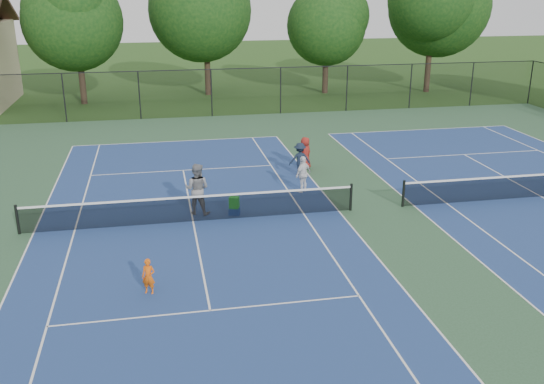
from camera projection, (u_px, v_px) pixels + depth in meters
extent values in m
plane|color=#234716|center=(377.00, 209.00, 23.17)|extent=(140.00, 140.00, 0.00)
cube|color=#2C4F32|center=(377.00, 208.00, 23.17)|extent=(36.00, 36.00, 0.01)
cube|color=navy|center=(193.00, 221.00, 21.90)|extent=(10.97, 23.77, 0.00)
cube|color=white|center=(178.00, 141.00, 32.92)|extent=(10.97, 0.06, 0.00)
cube|color=white|center=(34.00, 233.00, 20.91)|extent=(0.06, 23.77, 0.00)
cube|color=white|center=(339.00, 211.00, 22.89)|extent=(0.06, 23.77, 0.00)
cube|color=white|center=(75.00, 230.00, 21.15)|extent=(0.06, 23.77, 0.00)
cube|color=white|center=(303.00, 213.00, 22.65)|extent=(0.06, 23.77, 0.00)
cube|color=white|center=(183.00, 170.00, 27.83)|extent=(8.23, 0.06, 0.00)
cube|color=white|center=(210.00, 310.00, 15.97)|extent=(8.23, 0.06, 0.00)
cube|color=white|center=(193.00, 221.00, 21.90)|extent=(0.06, 12.80, 0.00)
cylinder|color=black|center=(17.00, 220.00, 20.65)|extent=(0.10, 0.10, 1.07)
cylinder|color=black|center=(351.00, 197.00, 22.81)|extent=(0.10, 0.10, 1.07)
cube|color=black|center=(193.00, 210.00, 21.75)|extent=(11.90, 0.01, 0.90)
cube|color=white|center=(192.00, 197.00, 21.59)|extent=(11.90, 0.04, 0.07)
cube|color=navy|center=(541.00, 197.00, 24.44)|extent=(10.97, 23.77, 0.00)
cube|color=white|center=(419.00, 130.00, 35.45)|extent=(10.97, 0.06, 0.00)
cube|color=white|center=(414.00, 206.00, 23.44)|extent=(0.06, 23.77, 0.00)
cube|color=white|center=(447.00, 203.00, 23.69)|extent=(0.06, 23.77, 0.00)
cube|color=white|center=(464.00, 154.00, 30.37)|extent=(8.23, 0.06, 0.00)
cube|color=white|center=(541.00, 196.00, 24.44)|extent=(0.06, 12.80, 0.00)
cylinder|color=black|center=(403.00, 194.00, 23.19)|extent=(0.10, 0.10, 1.07)
cube|color=black|center=(543.00, 186.00, 24.29)|extent=(11.90, 0.01, 0.90)
cylinder|color=black|center=(64.00, 98.00, 36.92)|extent=(0.08, 0.08, 3.00)
cylinder|color=black|center=(139.00, 96.00, 37.73)|extent=(0.08, 0.08, 3.00)
cylinder|color=black|center=(211.00, 93.00, 38.55)|extent=(0.08, 0.08, 3.00)
cylinder|color=black|center=(281.00, 91.00, 39.36)|extent=(0.08, 0.08, 3.00)
cylinder|color=black|center=(347.00, 89.00, 40.18)|extent=(0.08, 0.08, 3.00)
cylinder|color=black|center=(410.00, 86.00, 40.99)|extent=(0.08, 0.08, 3.00)
cylinder|color=black|center=(472.00, 84.00, 41.81)|extent=(0.08, 0.08, 3.00)
cylinder|color=black|center=(530.00, 82.00, 42.62)|extent=(0.08, 0.08, 3.00)
cube|color=black|center=(281.00, 91.00, 39.36)|extent=(36.00, 0.01, 3.00)
cube|color=black|center=(281.00, 67.00, 38.87)|extent=(36.00, 0.05, 0.05)
cylinder|color=#2D2116|center=(82.00, 77.00, 42.44)|extent=(0.44, 0.44, 3.78)
sphere|color=#0E3311|center=(76.00, 21.00, 41.20)|extent=(6.80, 6.80, 6.80)
sphere|color=#0E3311|center=(75.00, 11.00, 40.99)|extent=(5.58, 5.58, 5.58)
sphere|color=#0E3311|center=(74.00, 1.00, 40.77)|extent=(4.35, 4.35, 4.35)
cylinder|color=#2D2116|center=(207.00, 67.00, 45.87)|extent=(0.44, 0.44, 4.14)
sphere|color=#0E3311|center=(205.00, 10.00, 44.50)|extent=(7.60, 7.60, 7.60)
sphere|color=#0E3311|center=(205.00, 1.00, 44.29)|extent=(6.23, 6.23, 6.23)
cylinder|color=#2D2116|center=(325.00, 71.00, 46.69)|extent=(0.44, 0.44, 3.42)
sphere|color=#0E3311|center=(327.00, 26.00, 45.58)|extent=(6.00, 6.00, 6.00)
sphere|color=#0E3311|center=(327.00, 16.00, 45.35)|extent=(4.92, 4.92, 4.92)
sphere|color=#0E3311|center=(327.00, 6.00, 45.12)|extent=(3.84, 3.84, 3.84)
cylinder|color=#2D2116|center=(428.00, 64.00, 47.06)|extent=(0.44, 0.44, 4.32)
sphere|color=#0E3311|center=(433.00, 6.00, 45.65)|extent=(7.80, 7.80, 7.80)
imported|color=#EF5E0F|center=(149.00, 276.00, 16.72)|extent=(0.44, 0.36, 1.03)
imported|color=gray|center=(197.00, 189.00, 22.37)|extent=(1.15, 1.04, 1.94)
imported|color=white|center=(303.00, 174.00, 24.76)|extent=(0.94, 0.85, 1.53)
imported|color=#172133|center=(300.00, 159.00, 26.94)|extent=(0.97, 0.57, 1.49)
imported|color=maroon|center=(305.00, 153.00, 27.85)|extent=(0.88, 0.80, 1.50)
cube|color=navy|center=(234.00, 211.00, 22.51)|extent=(0.47, 0.39, 0.28)
cube|color=green|center=(234.00, 202.00, 22.40)|extent=(0.42, 0.38, 0.43)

